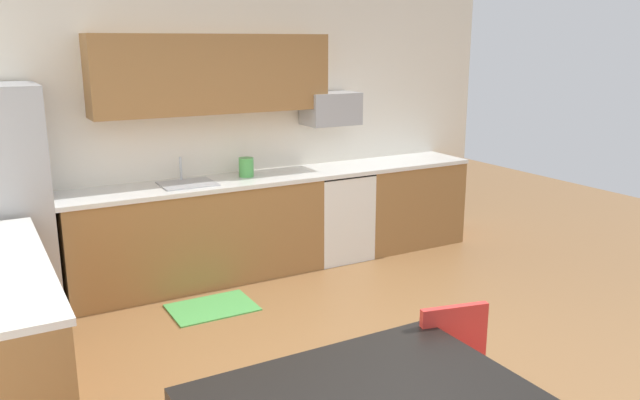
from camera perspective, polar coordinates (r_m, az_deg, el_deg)
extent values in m
plane|color=olive|center=(4.49, 6.51, -15.27)|extent=(12.00, 12.00, 0.00)
cube|color=silver|center=(6.30, -7.43, 6.28)|extent=(5.80, 0.10, 2.70)
cube|color=olive|center=(5.98, -10.95, -3.12)|extent=(2.36, 0.60, 0.90)
cube|color=olive|center=(7.06, 7.61, -0.34)|extent=(1.19, 0.60, 0.90)
cube|color=silver|center=(6.06, -6.05, 1.87)|extent=(4.80, 0.64, 0.04)
cube|color=olive|center=(5.94, -9.51, 11.06)|extent=(2.20, 0.34, 0.70)
cube|color=white|center=(6.58, 1.36, -1.38)|extent=(0.60, 0.60, 0.88)
cube|color=black|center=(6.47, 1.38, 2.50)|extent=(0.60, 0.60, 0.03)
cube|color=#9EA0A5|center=(6.46, 0.95, 8.17)|extent=(0.54, 0.36, 0.32)
cube|color=#A5A8AD|center=(5.85, -11.73, 0.82)|extent=(0.48, 0.40, 0.14)
cylinder|color=#B2B5BA|center=(5.99, -12.34, 2.65)|extent=(0.02, 0.02, 0.24)
cylinder|color=black|center=(3.60, 8.89, -16.97)|extent=(0.05, 0.05, 0.69)
cube|color=red|center=(3.47, 13.09, -16.44)|extent=(0.48, 0.48, 0.05)
cube|color=red|center=(3.52, 11.81, -12.26)|extent=(0.38, 0.12, 0.40)
cube|color=#4CA54C|center=(5.52, -9.61, -9.45)|extent=(0.70, 0.50, 0.01)
cylinder|color=#4CA54C|center=(6.07, -6.61, 2.84)|extent=(0.14, 0.14, 0.20)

